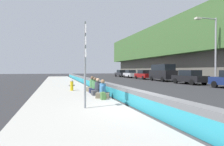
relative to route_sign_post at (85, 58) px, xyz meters
name	(u,v)px	position (x,y,z in m)	size (l,w,h in m)	color
ground_plane	(142,111)	(-0.69, -2.27, -2.23)	(160.00, 160.00, 0.00)	#2B2B2D
sidewalk_strip	(78,114)	(-0.69, 0.38, -2.16)	(80.00, 4.40, 0.14)	#A8A59E
jersey_barrier	(142,101)	(-0.69, -2.27, -1.81)	(76.00, 0.45, 0.85)	slate
route_sign_post	(85,58)	(0.00, 0.00, 0.00)	(0.44, 0.09, 3.60)	gray
fire_hydrant	(72,85)	(6.94, -0.05, -1.65)	(0.26, 0.46, 0.88)	gold
seated_person_foreground	(103,92)	(2.62, -1.42, -1.76)	(0.85, 0.92, 1.05)	#706651
seated_person_middle	(98,90)	(3.86, -1.41, -1.76)	(0.68, 0.77, 1.07)	#424247
seated_person_rear	(95,88)	(5.08, -1.47, -1.76)	(0.71, 0.82, 1.08)	#23284C
seated_person_far	(92,86)	(6.05, -1.48, -1.74)	(0.84, 0.93, 1.13)	#706651
backpack	(103,96)	(1.96, -1.27, -1.90)	(0.32, 0.28, 0.40)	#4C7A3D
street_lamp	(212,44)	(9.07, -15.73, 2.39)	(0.44, 2.88, 7.58)	#9E9EA3
parked_car_third	(189,77)	(11.18, -14.39, -1.37)	(4.56, 2.08, 1.71)	black
parked_car_fourth	(162,72)	(17.43, -14.59, -0.88)	(5.15, 2.20, 2.56)	black
parked_car_midline	(144,75)	(23.58, -14.54, -1.37)	(4.51, 1.97, 1.71)	maroon
parked_car_far	(130,74)	(30.16, -14.59, -1.37)	(4.53, 2.01, 1.71)	silver
parked_car_farther	(121,73)	(35.67, -14.46, -1.37)	(4.56, 2.07, 1.71)	#28282D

